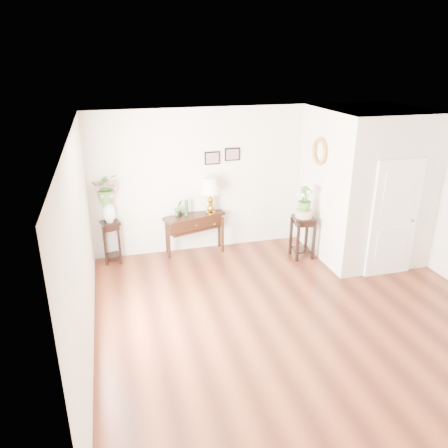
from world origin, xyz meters
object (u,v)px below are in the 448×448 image
object	(u,v)px
plant_stand_a	(112,242)
plant_stand_b	(302,237)
console_table	(195,234)
table_lamp	(210,196)

from	to	relation	value
plant_stand_a	plant_stand_b	xyz separation A→B (m)	(3.55, -0.73, 0.00)
console_table	plant_stand_a	size ratio (longest dim) A/B	1.45
plant_stand_a	plant_stand_b	size ratio (longest dim) A/B	0.99
console_table	table_lamp	size ratio (longest dim) A/B	1.63
plant_stand_b	console_table	bearing A→B (deg)	159.03
table_lamp	plant_stand_a	size ratio (longest dim) A/B	0.89
plant_stand_a	plant_stand_b	bearing A→B (deg)	-11.55
plant_stand_a	plant_stand_b	world-z (taller)	plant_stand_b
plant_stand_a	console_table	bearing A→B (deg)	0.95
plant_stand_b	table_lamp	bearing A→B (deg)	155.26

